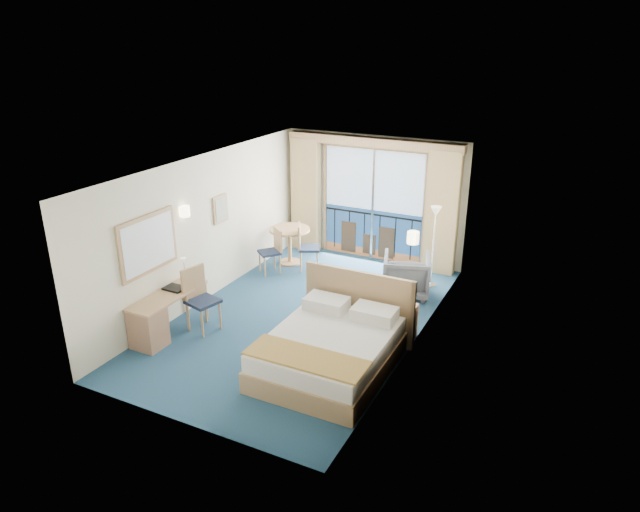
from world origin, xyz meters
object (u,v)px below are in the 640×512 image
at_px(armchair, 406,275).
at_px(round_table, 290,237).
at_px(bed, 331,348).
at_px(floor_lamp, 435,226).
at_px(nightstand, 401,322).
at_px(desk_chair, 199,295).
at_px(desk, 153,322).
at_px(table_chair_b, 273,248).
at_px(table_chair_a, 305,244).

xyz_separation_m(armchair, round_table, (-2.76, 0.41, 0.20)).
xyz_separation_m(bed, round_table, (-2.58, 3.36, 0.27)).
distance_m(floor_lamp, round_table, 3.14).
relative_size(armchair, floor_lamp, 0.54).
distance_m(nightstand, desk_chair, 3.37).
bearing_deg(desk, bed, 12.06).
bearing_deg(armchair, table_chair_b, -14.03).
bearing_deg(round_table, floor_lamp, 3.69).
xyz_separation_m(bed, desk, (-2.86, -0.61, 0.06)).
distance_m(nightstand, table_chair_b, 3.58).
relative_size(desk, table_chair_a, 1.48).
bearing_deg(desk, armchair, 49.54).
bearing_deg(floor_lamp, table_chair_b, -165.69).
height_order(nightstand, table_chair_a, table_chair_a).
height_order(desk_chair, table_chair_b, desk_chair).
distance_m(nightstand, floor_lamp, 2.42).
bearing_deg(desk, round_table, 85.99).
relative_size(desk, table_chair_b, 1.57).
xyz_separation_m(desk, table_chair_b, (0.22, 3.37, 0.15)).
bearing_deg(bed, armchair, 86.65).
xyz_separation_m(floor_lamp, desk, (-3.35, -4.17, -0.85)).
bearing_deg(desk, table_chair_a, 78.90).
height_order(desk, round_table, round_table).
relative_size(armchair, table_chair_b, 0.93).
relative_size(round_table, table_chair_b, 0.93).
bearing_deg(desk_chair, floor_lamp, -27.03).
bearing_deg(table_chair_b, bed, -7.19).
relative_size(bed, armchair, 2.54).
height_order(bed, floor_lamp, floor_lamp).
height_order(floor_lamp, table_chair_a, floor_lamp).
bearing_deg(table_chair_a, armchair, -122.72).
xyz_separation_m(floor_lamp, table_chair_a, (-2.61, -0.38, -0.67)).
distance_m(bed, desk, 2.93).
height_order(floor_lamp, round_table, floor_lamp).
height_order(bed, armchair, bed).
bearing_deg(floor_lamp, bed, -97.86).
distance_m(round_table, table_chair_b, 0.61).
height_order(armchair, desk, armchair).
xyz_separation_m(armchair, floor_lamp, (0.32, 0.61, 0.83)).
relative_size(desk_chair, round_table, 1.24).
bearing_deg(floor_lamp, round_table, -176.31).
relative_size(bed, table_chair_a, 2.22).
distance_m(bed, desk_chair, 2.53).
distance_m(armchair, floor_lamp, 1.08).
xyz_separation_m(desk_chair, table_chair_a, (0.39, 3.04, -0.04)).
bearing_deg(nightstand, round_table, 147.79).
xyz_separation_m(round_table, table_chair_a, (0.47, -0.18, -0.03)).
height_order(nightstand, desk, desk).
xyz_separation_m(nightstand, table_chair_a, (-2.75, 1.85, 0.28)).
relative_size(nightstand, floor_lamp, 0.35).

